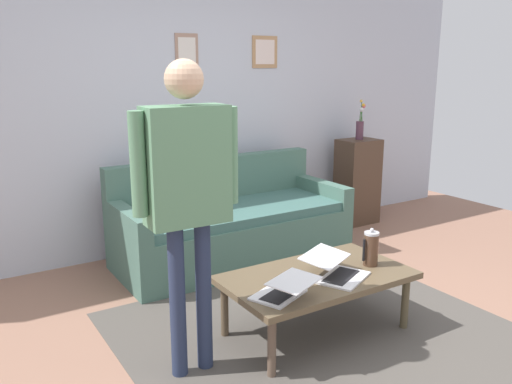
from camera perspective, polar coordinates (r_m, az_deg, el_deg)
ground_plane at (r=3.54m, az=7.08°, el=-15.43°), size 7.68×7.68×0.00m
area_rug at (r=3.56m, az=7.43°, el=-15.20°), size 2.41×2.29×0.01m
back_wall at (r=5.00m, az=-8.75°, el=9.35°), size 7.04×0.11×2.70m
couch at (r=4.72m, az=-2.73°, el=-3.69°), size 2.03×0.86×0.88m
coffee_table at (r=3.47m, az=6.55°, el=-9.36°), size 1.20×0.69×0.40m
laptop_left at (r=3.41m, az=8.67°, el=-8.29°), size 0.46×0.47×0.14m
laptop_center at (r=3.10m, az=2.98°, el=-10.44°), size 0.41×0.42×0.13m
french_press at (r=3.62m, az=12.23°, el=-5.94°), size 0.12×0.10×0.26m
side_shelf at (r=5.89m, az=10.81°, el=1.12°), size 0.42×0.32×0.92m
flower_vase at (r=5.79m, az=11.11°, el=7.00°), size 0.09×0.09×0.42m
person_standing at (r=2.81m, az=-7.40°, el=1.20°), size 0.60×0.20×1.74m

